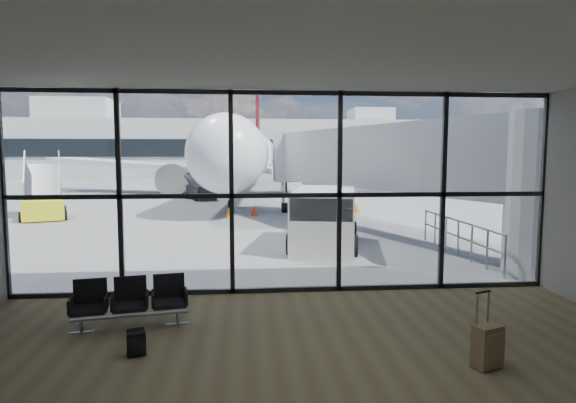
{
  "coord_description": "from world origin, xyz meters",
  "views": [
    {
      "loc": [
        -0.87,
        -10.6,
        3.1
      ],
      "look_at": [
        0.31,
        3.0,
        1.77
      ],
      "focal_mm": 30.0,
      "sensor_mm": 36.0,
      "label": 1
    }
  ],
  "objects": [
    {
      "name": "ground",
      "position": [
        0.0,
        40.0,
        0.0
      ],
      "size": [
        220.0,
        220.0,
        0.0
      ],
      "primitive_type": "plane",
      "color": "slate",
      "rests_on": "ground"
    },
    {
      "name": "lounge_shell",
      "position": [
        0.0,
        -4.8,
        2.65
      ],
      "size": [
        12.02,
        8.01,
        4.51
      ],
      "color": "brown",
      "rests_on": "ground"
    },
    {
      "name": "glass_curtain_wall",
      "position": [
        0.0,
        0.0,
        2.25
      ],
      "size": [
        12.1,
        0.12,
        4.5
      ],
      "color": "white",
      "rests_on": "ground"
    },
    {
      "name": "jet_bridge",
      "position": [
        4.9,
        7.07,
        2.76
      ],
      "size": [
        8.0,
        16.5,
        4.33
      ],
      "color": "#A5A7AA",
      "rests_on": "ground"
    },
    {
      "name": "apron_railing",
      "position": [
        5.6,
        3.5,
        0.72
      ],
      "size": [
        0.06,
        5.46,
        1.11
      ],
      "color": "gray",
      "rests_on": "ground"
    },
    {
      "name": "far_terminal",
      "position": [
        -0.59,
        61.97,
        4.21
      ],
      "size": [
        80.0,
        12.2,
        11.0
      ],
      "color": "silver",
      "rests_on": "ground"
    },
    {
      "name": "tree_1",
      "position": [
        -39.0,
        72.0,
        5.25
      ],
      "size": [
        5.61,
        5.61,
        8.07
      ],
      "color": "#382619",
      "rests_on": "ground"
    },
    {
      "name": "tree_2",
      "position": [
        -33.0,
        72.0,
        5.88
      ],
      "size": [
        6.27,
        6.27,
        9.03
      ],
      "color": "#382619",
      "rests_on": "ground"
    },
    {
      "name": "tree_3",
      "position": [
        -27.0,
        72.0,
        4.63
      ],
      "size": [
        4.95,
        4.95,
        7.12
      ],
      "color": "#382619",
      "rests_on": "ground"
    },
    {
      "name": "tree_4",
      "position": [
        -21.0,
        72.0,
        5.25
      ],
      "size": [
        5.61,
        5.61,
        8.07
      ],
      "color": "#382619",
      "rests_on": "ground"
    },
    {
      "name": "tree_5",
      "position": [
        -15.0,
        72.0,
        5.88
      ],
      "size": [
        6.27,
        6.27,
        9.03
      ],
      "color": "#382619",
      "rests_on": "ground"
    },
    {
      "name": "seating_row",
      "position": [
        -2.98,
        -1.92,
        0.49
      ],
      "size": [
        2.01,
        0.89,
        0.89
      ],
      "rotation": [
        0.0,
        0.0,
        0.18
      ],
      "color": "gray",
      "rests_on": "ground"
    },
    {
      "name": "backpack",
      "position": [
        -2.59,
        -3.26,
        0.2
      ],
      "size": [
        0.32,
        0.31,
        0.41
      ],
      "rotation": [
        0.0,
        0.0,
        0.3
      ],
      "color": "black",
      "rests_on": "ground"
    },
    {
      "name": "suitcase",
      "position": [
        2.6,
        -4.14,
        0.34
      ],
      "size": [
        0.47,
        0.4,
        1.12
      ],
      "rotation": [
        0.0,
        0.0,
        0.37
      ],
      "color": "olive",
      "rests_on": "ground"
    },
    {
      "name": "airliner",
      "position": [
        -0.66,
        29.66,
        3.08
      ],
      "size": [
        33.8,
        39.21,
        10.1
      ],
      "rotation": [
        0.0,
        0.0,
        -0.07
      ],
      "color": "white",
      "rests_on": "ground"
    },
    {
      "name": "service_van",
      "position": [
        1.71,
        5.15,
        1.0
      ],
      "size": [
        2.89,
        4.77,
        1.94
      ],
      "rotation": [
        0.0,
        0.0,
        -0.21
      ],
      "color": "silver",
      "rests_on": "ground"
    },
    {
      "name": "belt_loader",
      "position": [
        -4.05,
        23.01,
        0.57
      ],
      "size": [
        2.55,
        3.86,
        1.69
      ],
      "rotation": [
        0.0,
        0.0,
        0.4
      ],
      "color": "black",
      "rests_on": "ground"
    },
    {
      "name": "mobile_stairs",
      "position": [
        -10.75,
        13.67,
        0.63
      ],
      "size": [
        2.93,
        4.08,
        2.62
      ],
      "rotation": [
        0.0,
        0.0,
        0.36
      ],
      "color": "gold",
      "rests_on": "ground"
    },
    {
      "name": "traffic_cone_a",
      "position": [
        -1.76,
        13.11,
        0.25
      ],
      "size": [
        0.36,
        0.36,
        0.52
      ],
      "color": "orange",
      "rests_on": "ground"
    },
    {
      "name": "traffic_cone_b",
      "position": [
        -0.48,
        13.76,
        0.26
      ],
      "size": [
        0.38,
        0.38,
        0.54
      ],
      "color": "red",
      "rests_on": "ground"
    },
    {
      "name": "traffic_cone_c",
      "position": [
        5.0,
        14.48,
        0.27
      ],
      "size": [
        0.4,
        0.4,
        0.57
      ],
      "color": "orange",
      "rests_on": "ground"
    }
  ]
}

